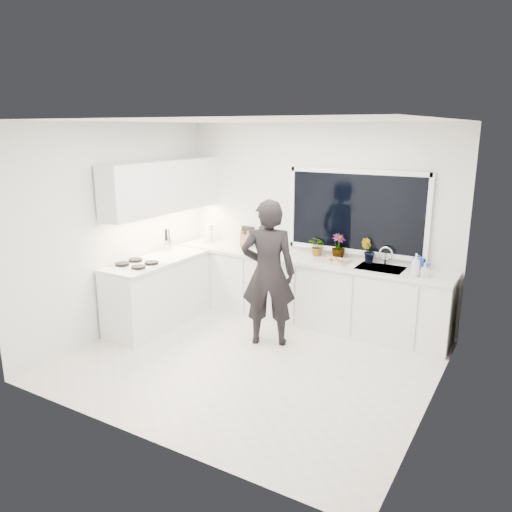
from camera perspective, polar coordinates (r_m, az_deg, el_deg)
The scene contains 25 objects.
floor at distance 5.93m, azimuth -0.71°, elevation -11.95°, with size 4.00×3.50×0.02m, color beige.
wall_back at distance 7.00m, azimuth 6.74°, elevation 3.83°, with size 4.00×0.02×2.70m, color white.
wall_left at distance 6.70m, azimuth -15.64°, elevation 2.93°, with size 0.02×3.50×2.70m, color white.
wall_right at distance 4.78m, azimuth 20.36°, elevation -1.99°, with size 0.02×3.50×2.70m, color white.
ceiling at distance 5.31m, azimuth -0.80°, elevation 15.34°, with size 4.00×3.50×0.02m, color white.
window at distance 6.72m, azimuth 11.37°, elevation 4.94°, with size 1.80×0.02×1.00m, color black.
base_cabinets_back at distance 6.95m, azimuth 5.48°, elevation -3.96°, with size 3.92×0.58×0.88m, color white.
base_cabinets_left at distance 6.95m, azimuth -11.11°, elevation -4.18°, with size 0.58×1.60×0.88m, color white.
countertop_back at distance 6.81m, azimuth 5.53°, elevation -0.31°, with size 3.94×0.62×0.04m, color silver.
countertop_left at distance 6.82m, azimuth -11.29°, elevation -0.51°, with size 0.62×1.60×0.04m, color silver.
upper_cabinets at distance 6.98m, azimuth -10.51°, elevation 7.82°, with size 0.34×2.10×0.70m, color white.
sink at distance 6.48m, azimuth 14.02°, elevation -1.74°, with size 0.58×0.42×0.14m, color silver.
faucet at distance 6.62m, azimuth 14.60°, elevation 0.01°, with size 0.03×0.03×0.22m, color silver.
stovetop at distance 6.58m, azimuth -13.45°, elevation -0.87°, with size 0.56×0.48×0.03m, color black.
person at distance 6.08m, azimuth 1.42°, elevation -1.97°, with size 0.66×0.44×1.82m, color black.
pizza_tray at distance 6.62m, azimuth 8.86°, elevation -0.54°, with size 0.41×0.31×0.03m, color silver.
pizza at distance 6.62m, azimuth 8.87°, elevation -0.40°, with size 0.38×0.27×0.01m, color #B13817.
watering_can at distance 6.50m, azimuth 17.98°, elevation -0.91°, with size 0.14×0.14×0.13m, color blue.
paper_towel_roll at distance 7.68m, azimuth -5.34°, elevation 2.55°, with size 0.11×0.11×0.26m, color silver.
knife_block at distance 7.39m, azimuth -1.28°, elevation 1.96°, with size 0.13×0.10×0.22m, color olive.
utensil_crock at distance 7.24m, azimuth -10.05°, elevation 1.23°, with size 0.13×0.13×0.16m, color #B1B1B6.
picture_frame_large at distance 7.47m, azimuth -1.02°, elevation 2.35°, with size 0.22×0.02×0.28m, color black.
picture_frame_small at distance 7.33m, azimuth 0.88°, elevation 2.19°, with size 0.25×0.02×0.30m, color black.
herb_plants at distance 6.77m, azimuth 9.21°, elevation 0.98°, with size 0.96×0.27×0.33m.
soap_bottles at distance 6.18m, azimuth 18.04°, elevation -1.14°, with size 0.23×0.14×0.27m.
Camera 1 is at (2.75, -4.54, 2.63)m, focal length 35.00 mm.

